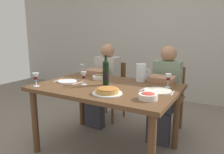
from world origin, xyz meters
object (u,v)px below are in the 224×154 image
(dinner_plate_right_setting, at_px, (158,91))
(chair_left, at_px, (112,86))
(wine_glass_centre, at_px, (84,76))
(wine_glass_right_diner, at_px, (168,78))
(wine_glass_left_diner, at_px, (82,67))
(baked_tart, at_px, (107,91))
(wine_glass_spare, at_px, (36,77))
(olive_bowl, at_px, (100,77))
(dining_table, at_px, (106,94))
(dinner_plate_left_setting, at_px, (67,81))
(chair_right, at_px, (169,94))
(diner_left, at_px, (103,82))
(diner_right, at_px, (165,90))
(salad_bowl, at_px, (148,96))
(water_pitcher, at_px, (141,74))
(wine_bottle, at_px, (106,73))

(dinner_plate_right_setting, bearing_deg, chair_left, 139.55)
(wine_glass_centre, bearing_deg, wine_glass_right_diner, 21.65)
(wine_glass_left_diner, xyz_separation_m, dinner_plate_right_setting, (1.20, -0.37, -0.09))
(baked_tart, xyz_separation_m, wine_glass_left_diner, (-0.81, 0.69, 0.07))
(wine_glass_spare, distance_m, dinner_plate_right_setting, 1.28)
(olive_bowl, distance_m, chair_left, 0.75)
(dining_table, xyz_separation_m, wine_glass_right_diner, (0.60, 0.25, 0.20))
(dinner_plate_left_setting, bearing_deg, chair_right, 46.05)
(baked_tart, xyz_separation_m, wine_glass_centre, (-0.41, 0.18, 0.07))
(diner_left, bearing_deg, olive_bowl, 119.18)
(baked_tart, xyz_separation_m, diner_right, (0.29, 0.93, -0.17))
(dining_table, distance_m, chair_left, 1.02)
(wine_glass_centre, xyz_separation_m, dinner_plate_left_setting, (-0.25, 0.01, -0.09))
(diner_right, bearing_deg, chair_right, -90.39)
(baked_tart, relative_size, wine_glass_right_diner, 1.95)
(salad_bowl, xyz_separation_m, diner_right, (-0.11, 0.90, -0.17))
(chair_left, bearing_deg, chair_right, -177.67)
(salad_bowl, xyz_separation_m, chair_right, (-0.11, 1.14, -0.29))
(salad_bowl, bearing_deg, chair_left, 131.36)
(dinner_plate_right_setting, bearing_deg, water_pitcher, 132.84)
(wine_bottle, relative_size, water_pitcher, 1.57)
(dinner_plate_left_setting, distance_m, diner_right, 1.20)
(dining_table, xyz_separation_m, diner_left, (-0.46, 0.67, -0.05))
(chair_left, bearing_deg, water_pitcher, 145.83)
(diner_left, bearing_deg, wine_bottle, 126.84)
(wine_glass_spare, height_order, dinner_plate_left_setting, wine_glass_spare)
(water_pitcher, bearing_deg, dinner_plate_right_setting, -47.16)
(salad_bowl, relative_size, diner_right, 0.14)
(salad_bowl, distance_m, olive_bowl, 0.94)
(baked_tart, relative_size, olive_bowl, 1.69)
(water_pitcher, xyz_separation_m, dinner_plate_right_setting, (0.31, -0.34, -0.09))
(baked_tart, bearing_deg, water_pitcher, 83.44)
(olive_bowl, xyz_separation_m, wine_glass_right_diner, (0.84, 0.01, 0.08))
(water_pitcher, distance_m, dinner_plate_right_setting, 0.47)
(water_pitcher, xyz_separation_m, wine_glass_right_diner, (0.35, -0.13, 0.01))
(chair_left, bearing_deg, wine_glass_centre, 104.62)
(wine_bottle, xyz_separation_m, olive_bowl, (-0.22, 0.21, -0.11))
(dining_table, bearing_deg, salad_bowl, -23.34)
(wine_glass_spare, bearing_deg, olive_bowl, 58.05)
(wine_glass_right_diner, distance_m, wine_glass_centre, 0.90)
(wine_glass_centre, distance_m, chair_right, 1.25)
(dining_table, height_order, wine_bottle, wine_bottle)
(dining_table, relative_size, diner_right, 1.29)
(wine_glass_centre, bearing_deg, baked_tart, -24.28)
(water_pitcher, bearing_deg, wine_glass_right_diner, -20.68)
(salad_bowl, xyz_separation_m, diner_left, (-1.02, 0.91, -0.17))
(olive_bowl, height_order, chair_left, chair_left)
(wine_glass_right_diner, distance_m, wine_glass_spare, 1.39)
(wine_bottle, xyz_separation_m, wine_glass_right_diner, (0.62, 0.22, -0.03))
(water_pitcher, xyz_separation_m, wine_glass_spare, (-0.88, -0.78, 0.01))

